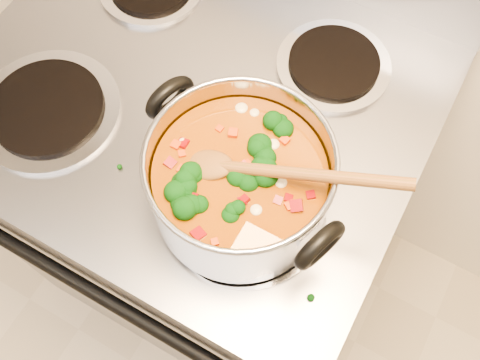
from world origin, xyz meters
name	(u,v)px	position (x,y,z in m)	size (l,w,h in m)	color
electric_range	(209,195)	(0.06, 1.16, 0.47)	(0.78, 0.70, 1.08)	gray
stockpot	(240,182)	(0.23, 1.01, 1.00)	(0.31, 0.25, 0.15)	#A6A7AF
wooden_spoon	(256,170)	(0.25, 1.02, 1.05)	(0.29, 0.11, 0.09)	brown
cooktop_crumbs	(193,291)	(0.23, 0.87, 0.92)	(0.25, 0.02, 0.01)	black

